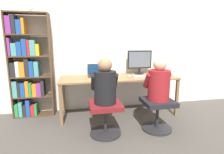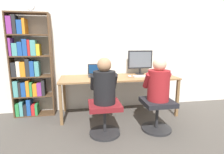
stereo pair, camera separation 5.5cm
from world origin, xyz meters
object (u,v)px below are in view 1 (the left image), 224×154
at_px(desktop_monitor, 140,61).
at_px(desk_clock, 29,6).
at_px(office_chair_right, 105,115).
at_px(laptop, 96,74).
at_px(office_chair_left, 157,111).
at_px(person_at_monitor, 159,82).
at_px(keyboard, 143,76).
at_px(bookshelf, 27,69).
at_px(person_at_laptop, 105,84).

distance_m(desktop_monitor, desk_clock, 2.27).
bearing_deg(office_chair_right, laptop, 91.76).
distance_m(office_chair_left, person_at_monitor, 0.48).
bearing_deg(office_chair_right, keyboard, 38.72).
xyz_separation_m(desktop_monitor, office_chair_left, (-0.04, -0.99, -0.70)).
xyz_separation_m(office_chair_right, person_at_monitor, (0.84, -0.01, 0.48)).
xyz_separation_m(desktop_monitor, keyboard, (-0.03, -0.30, -0.25)).
bearing_deg(desktop_monitor, laptop, -176.22).
bearing_deg(desk_clock, bookshelf, 158.40).
distance_m(desktop_monitor, person_at_monitor, 1.01).
height_order(laptop, bookshelf, bookshelf).
bearing_deg(laptop, desktop_monitor, 3.78).
xyz_separation_m(laptop, desk_clock, (-1.13, -0.01, 1.22)).
relative_size(laptop, bookshelf, 0.18).
height_order(desktop_monitor, person_at_monitor, desktop_monitor).
bearing_deg(desktop_monitor, desk_clock, -178.03).
bearing_deg(desktop_monitor, bookshelf, -179.64).
relative_size(desktop_monitor, keyboard, 1.28).
bearing_deg(desktop_monitor, office_chair_left, -92.35).
relative_size(desktop_monitor, person_at_laptop, 0.76).
bearing_deg(person_at_laptop, desktop_monitor, 48.00).
bearing_deg(laptop, keyboard, -15.04).
xyz_separation_m(office_chair_left, person_at_monitor, (0.00, 0.00, 0.48)).
distance_m(desktop_monitor, office_chair_left, 1.22).
height_order(laptop, person_at_laptop, person_at_laptop).
bearing_deg(desk_clock, office_chair_left, -24.86).
distance_m(laptop, desk_clock, 1.66).
bearing_deg(person_at_monitor, person_at_laptop, 179.18).
bearing_deg(person_at_laptop, office_chair_left, -1.14).
height_order(office_chair_left, person_at_monitor, person_at_monitor).
bearing_deg(desktop_monitor, person_at_monitor, -92.36).
height_order(office_chair_left, desk_clock, desk_clock).
bearing_deg(office_chair_right, desk_clock, 141.70).
relative_size(person_at_monitor, desk_clock, 3.62).
bearing_deg(bookshelf, laptop, -2.09).
bearing_deg(office_chair_right, desktop_monitor, 48.14).
relative_size(laptop, keyboard, 0.83).
relative_size(office_chair_left, office_chair_right, 1.00).
height_order(office_chair_left, bookshelf, bookshelf).
height_order(office_chair_right, person_at_laptop, person_at_laptop).
distance_m(desktop_monitor, person_at_laptop, 1.33).
height_order(keyboard, desk_clock, desk_clock).
bearing_deg(keyboard, desktop_monitor, 85.06).
distance_m(keyboard, office_chair_left, 0.83).
height_order(desktop_monitor, keyboard, desktop_monitor).
relative_size(desktop_monitor, office_chair_right, 1.03).
xyz_separation_m(person_at_monitor, desk_clock, (-1.99, 0.92, 1.22)).
distance_m(keyboard, office_chair_right, 1.18).
bearing_deg(person_at_monitor, desk_clock, 155.25).
distance_m(desktop_monitor, office_chair_right, 1.49).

